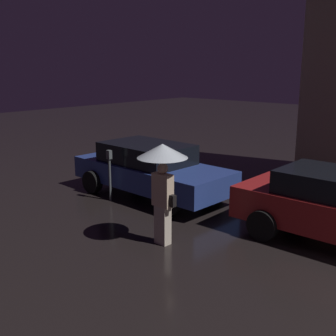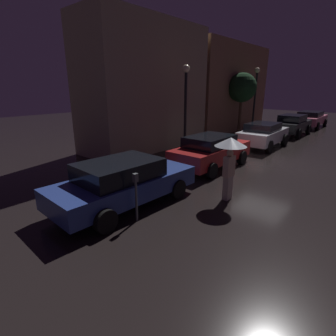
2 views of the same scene
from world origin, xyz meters
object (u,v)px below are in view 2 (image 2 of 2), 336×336
parked_car_black (292,124)px  parked_car_pink (310,119)px  parked_car_silver (263,134)px  street_lamp_far (256,90)px  parked_car_red (211,151)px  parked_car_blue (124,182)px  street_lamp_near (186,97)px  pedestrian_with_umbrella (230,152)px  parking_meter (136,192)px

parked_car_black → parked_car_pink: parked_car_black is taller
parked_car_silver → street_lamp_far: (4.83, 2.77, 2.38)m
parked_car_red → parked_car_blue: bearing=-178.4°
parked_car_silver → street_lamp_near: size_ratio=0.92×
parked_car_red → parked_car_black: 10.82m
parked_car_black → street_lamp_far: 3.69m
parked_car_silver → street_lamp_near: bearing=147.1°
pedestrian_with_umbrella → parking_meter: (-2.82, 1.11, -0.72)m
parked_car_pink → parked_car_black: bearing=179.5°
parked_car_silver → parked_car_black: size_ratio=1.00×
parked_car_blue → parking_meter: size_ratio=3.43×
parked_car_red → street_lamp_near: bearing=62.7°
parked_car_black → parked_car_silver: bearing=179.8°
parked_car_pink → street_lamp_far: street_lamp_far is taller
parked_car_black → street_lamp_near: size_ratio=0.92×
pedestrian_with_umbrella → street_lamp_far: size_ratio=0.41×
parked_car_black → street_lamp_far: (-0.55, 2.78, 2.37)m
street_lamp_far → parked_car_silver: bearing=-150.1°
pedestrian_with_umbrella → parking_meter: 3.12m
parked_car_blue → parked_car_black: bearing=2.1°
pedestrian_with_umbrella → parked_car_blue: bearing=140.4°
parking_meter → street_lamp_far: size_ratio=0.28×
pedestrian_with_umbrella → street_lamp_near: (3.86, 4.64, 1.35)m
parked_car_silver → parked_car_black: parked_car_black is taller
street_lamp_far → parked_car_pink: bearing=-25.7°
parked_car_black → parked_car_pink: size_ratio=0.87×
parked_car_pink → street_lamp_near: (-14.78, 2.50, 2.15)m
parked_car_black → parked_car_pink: bearing=0.1°
street_lamp_near → parked_car_red: bearing=-117.4°
parked_car_silver → parked_car_pink: bearing=-2.0°
parked_car_black → parked_car_pink: 5.19m
parked_car_blue → street_lamp_near: bearing=24.0°
parked_car_pink → pedestrian_with_umbrella: bearing=-174.2°
parked_car_black → street_lamp_far: bearing=101.1°
parked_car_red → parked_car_silver: parked_car_silver is taller
parked_car_blue → street_lamp_far: 15.71m
parked_car_silver → street_lamp_far: size_ratio=0.85×
parking_meter → street_lamp_far: bearing=13.5°
parked_car_silver → parked_car_black: bearing=-2.1°
parking_meter → street_lamp_near: street_lamp_near is taller
parked_car_blue → parked_car_black: (15.83, -0.02, 0.05)m
parked_car_red → parked_car_silver: size_ratio=1.03×
parked_car_red → parked_car_black: parked_car_black is taller
street_lamp_near → parked_car_blue: bearing=-158.2°
street_lamp_near → street_lamp_far: bearing=1.6°
parking_meter → parked_car_silver: bearing=5.3°
parked_car_red → parked_car_silver: bearing=-1.4°
parked_car_blue → parked_car_silver: parked_car_silver is taller
parked_car_blue → pedestrian_with_umbrella: (2.38, -2.14, 0.81)m
pedestrian_with_umbrella → street_lamp_far: 13.89m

